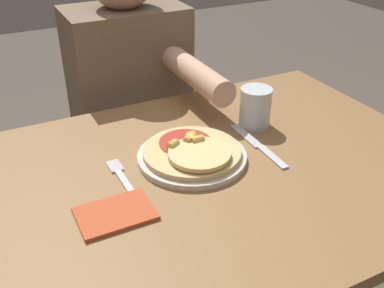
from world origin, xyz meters
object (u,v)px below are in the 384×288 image
Objects in this scene: fork at (123,178)px; drinking_glass at (255,107)px; knife at (259,146)px; person_diner at (132,105)px; plate at (192,157)px; pizza at (193,151)px; dining_table at (183,222)px.

fork is 1.74× the size of drinking_glass.
knife is 0.19× the size of person_diner.
fork and knife have the same top height.
person_diner is (-0.13, 0.53, -0.09)m from knife.
fork is 0.15× the size of person_diner.
pizza is at bearing -87.80° from plate.
drinking_glass is (0.21, 0.08, 0.03)m from pizza.
fork is (-0.16, -0.00, -0.00)m from plate.
knife is 2.19× the size of drinking_glass.
person_diner reaches higher than knife.
knife is at bearing -117.61° from drinking_glass.
fork is at bearing -178.66° from plate.
drinking_glass is (0.38, 0.08, 0.05)m from fork.
fork is at bearing -111.60° from person_diner.
drinking_glass reaches higher than knife.
pizza reaches higher than fork.
fork is at bearing 179.73° from pizza.
plate is 0.16m from fork.
dining_table is at bearing -135.10° from pizza.
person_diner is at bearing 81.13° from dining_table.
plate is 0.21× the size of person_diner.
plate is 1.39× the size of fork.
drinking_glass is at bearing -68.09° from person_diner.
drinking_glass is at bearing 62.39° from knife.
knife is (0.16, -0.02, -0.00)m from plate.
pizza reaches higher than knife.
drinking_glass reaches higher than pizza.
fork is 0.79× the size of knife.
pizza is 0.99× the size of knife.
pizza is 0.17m from fork.
knife is (0.33, -0.02, 0.00)m from fork.
plate is at bearing 92.20° from pizza.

